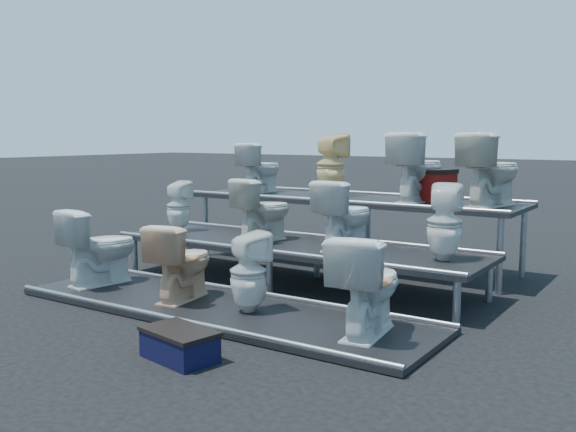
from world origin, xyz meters
The scene contains 18 objects.
ground centered at (0.00, 0.00, 0.00)m, with size 80.00×80.00×0.00m, color black.
tier_front centered at (0.00, -1.30, 0.03)m, with size 4.20×1.20×0.06m, color black.
tier_mid centered at (0.00, 0.00, 0.23)m, with size 4.20×1.20×0.46m, color black.
tier_back centered at (0.00, 1.30, 0.43)m, with size 4.20×1.20×0.86m, color black.
toilet_0 centered at (-1.62, -1.30, 0.47)m, with size 0.45×0.80×0.81m, color silver.
toilet_1 centered at (-0.45, -1.30, 0.43)m, with size 0.42×0.73×0.75m, color beige.
toilet_2 centered at (0.35, -1.30, 0.42)m, with size 0.33×0.33×0.73m, color silver.
toilet_3 centered at (1.53, -1.30, 0.47)m, with size 0.45×0.79×0.81m, color silver.
toilet_4 centered at (-1.71, 0.00, 0.77)m, with size 0.28×0.29×0.62m, color silver.
toilet_5 centered at (-0.42, 0.00, 0.81)m, with size 0.39×0.69×0.70m, color beige.
toilet_6 centered at (0.62, 0.00, 0.82)m, with size 0.40×0.71×0.72m, color silver.
toilet_7 centered at (1.68, 0.00, 0.82)m, with size 0.33×0.34×0.73m, color silver.
toilet_8 centered at (-1.40, 1.30, 1.20)m, with size 0.38×0.66×0.67m, color silver.
toilet_9 centered at (-0.30, 1.30, 1.26)m, with size 0.36×0.37×0.80m, color #EED18D.
toilet_10 centered at (0.87, 1.30, 1.26)m, with size 0.45×0.79×0.81m, color silver.
toilet_11 centered at (1.72, 1.30, 1.26)m, with size 0.45×0.79×0.80m, color beige.
red_crate centered at (0.99, 1.43, 1.03)m, with size 0.46×0.37×0.33m, color maroon.
step_stool centered at (0.58, -2.44, 0.10)m, with size 0.55×0.33×0.20m, color black.
Camera 1 is at (3.75, -5.78, 1.63)m, focal length 40.00 mm.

